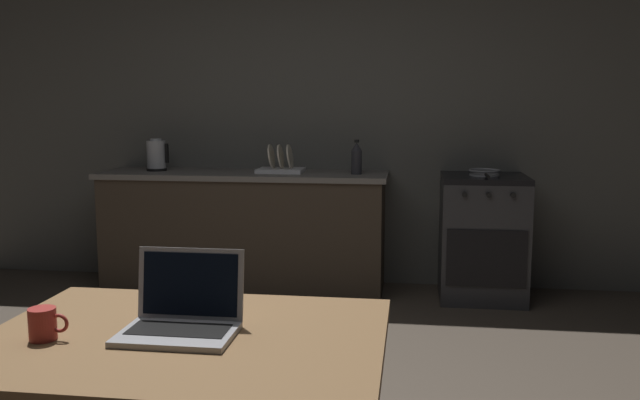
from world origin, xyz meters
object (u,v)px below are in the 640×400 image
coffee_mug (43,324)px  dish_rack (281,166)px  dining_table (185,361)px  laptop (182,317)px  bottle (357,158)px  frying_pan (484,172)px  electric_kettle (156,155)px  stove_oven (482,237)px

coffee_mug → dish_rack: (0.03, 3.22, 0.14)m
dining_table → laptop: bearing=129.2°
dining_table → bottle: bearing=85.7°
dining_table → frying_pan: 3.31m
dining_table → electric_kettle: electric_kettle is taller
frying_pan → dish_rack: (-1.48, 0.03, 0.02)m
bottle → dish_rack: bearing=175.0°
dish_rack → electric_kettle: bearing=180.0°
bottle → coffee_mug: (-0.60, -3.17, -0.21)m
electric_kettle → frying_pan: size_ratio=0.61×
electric_kettle → frying_pan: 2.45m
dining_table → coffee_mug: bearing=-165.6°
electric_kettle → bottle: bearing=-1.9°
electric_kettle → dish_rack: electric_kettle is taller
stove_oven → bottle: bottle is taller
laptop → dish_rack: bearing=90.2°
dining_table → coffee_mug: coffee_mug is taller
dish_rack → bottle: bearing=-5.0°
dining_table → coffee_mug: size_ratio=9.93×
stove_oven → dish_rack: bearing=179.9°
laptop → dish_rack: size_ratio=0.94×
stove_oven → electric_kettle: 2.52m
bottle → coffee_mug: size_ratio=2.19×
bottle → frying_pan: 0.92m
electric_kettle → coffee_mug: (0.94, -3.22, -0.21)m
dining_table → laptop: 0.13m
laptop → bottle: bottle is taller
stove_oven → electric_kettle: bearing=179.9°
stove_oven → bottle: 1.08m
bottle → dish_rack: bottle is taller
coffee_mug → dish_rack: dish_rack is taller
dining_table → dish_rack: dish_rack is taller
laptop → electric_kettle: bearing=106.8°
stove_oven → dining_table: stove_oven is taller
dining_table → bottle: bottle is taller
stove_oven → dining_table: 3.34m
frying_pan → dish_rack: bearing=178.8°
laptop → electric_kettle: 3.38m
stove_oven → laptop: bearing=-110.4°
frying_pan → dish_rack: 1.48m
electric_kettle → dish_rack: bearing=-0.0°
frying_pan → coffee_mug: (-1.51, -3.19, -0.12)m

